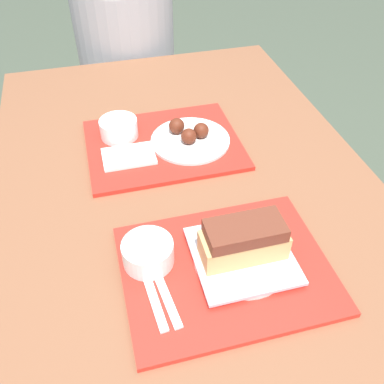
{
  "coord_description": "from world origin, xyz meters",
  "views": [
    {
      "loc": [
        -0.19,
        -0.7,
        1.42
      ],
      "look_at": [
        -0.01,
        -0.01,
        0.78
      ],
      "focal_mm": 40.0,
      "sensor_mm": 36.0,
      "label": 1
    }
  ],
  "objects_px": {
    "tray_near": "(226,269)",
    "bowl_coleslaw_far": "(119,127)",
    "bowl_coleslaw_near": "(148,252)",
    "brisket_sandwich_plate": "(243,247)",
    "wings_plate_far": "(190,136)",
    "tray_far": "(164,145)",
    "person_seated_across": "(125,39)"
  },
  "relations": [
    {
      "from": "bowl_coleslaw_far",
      "to": "wings_plate_far",
      "type": "xyz_separation_m",
      "value": [
        0.18,
        -0.07,
        -0.01
      ]
    },
    {
      "from": "tray_near",
      "to": "person_seated_across",
      "type": "xyz_separation_m",
      "value": [
        -0.03,
        1.2,
        -0.02
      ]
    },
    {
      "from": "tray_far",
      "to": "bowl_coleslaw_far",
      "type": "xyz_separation_m",
      "value": [
        -0.11,
        0.06,
        0.03
      ]
    },
    {
      "from": "tray_near",
      "to": "wings_plate_far",
      "type": "height_order",
      "value": "wings_plate_far"
    },
    {
      "from": "bowl_coleslaw_far",
      "to": "wings_plate_far",
      "type": "distance_m",
      "value": 0.19
    },
    {
      "from": "tray_near",
      "to": "wings_plate_far",
      "type": "bearing_deg",
      "value": 85.07
    },
    {
      "from": "person_seated_across",
      "to": "bowl_coleslaw_far",
      "type": "bearing_deg",
      "value": -99.04
    },
    {
      "from": "tray_far",
      "to": "tray_near",
      "type": "bearing_deg",
      "value": -85.67
    },
    {
      "from": "tray_far",
      "to": "wings_plate_far",
      "type": "bearing_deg",
      "value": -7.02
    },
    {
      "from": "tray_far",
      "to": "bowl_coleslaw_near",
      "type": "distance_m",
      "value": 0.4
    },
    {
      "from": "tray_far",
      "to": "person_seated_across",
      "type": "height_order",
      "value": "person_seated_across"
    },
    {
      "from": "person_seated_across",
      "to": "brisket_sandwich_plate",
      "type": "bearing_deg",
      "value": -86.81
    },
    {
      "from": "bowl_coleslaw_far",
      "to": "person_seated_across",
      "type": "height_order",
      "value": "person_seated_across"
    },
    {
      "from": "tray_near",
      "to": "brisket_sandwich_plate",
      "type": "height_order",
      "value": "brisket_sandwich_plate"
    },
    {
      "from": "tray_near",
      "to": "bowl_coleslaw_far",
      "type": "xyz_separation_m",
      "value": [
        -0.14,
        0.5,
        0.03
      ]
    },
    {
      "from": "tray_near",
      "to": "wings_plate_far",
      "type": "relative_size",
      "value": 1.91
    },
    {
      "from": "tray_near",
      "to": "bowl_coleslaw_far",
      "type": "height_order",
      "value": "bowl_coleslaw_far"
    },
    {
      "from": "brisket_sandwich_plate",
      "to": "bowl_coleslaw_near",
      "type": "bearing_deg",
      "value": 166.65
    },
    {
      "from": "brisket_sandwich_plate",
      "to": "wings_plate_far",
      "type": "xyz_separation_m",
      "value": [
        0.0,
        0.42,
        -0.02
      ]
    },
    {
      "from": "tray_far",
      "to": "bowl_coleslaw_far",
      "type": "relative_size",
      "value": 3.99
    },
    {
      "from": "bowl_coleslaw_near",
      "to": "tray_far",
      "type": "bearing_deg",
      "value": 74.0
    },
    {
      "from": "wings_plate_far",
      "to": "person_seated_across",
      "type": "xyz_separation_m",
      "value": [
        -0.07,
        0.77,
        -0.04
      ]
    },
    {
      "from": "tray_far",
      "to": "brisket_sandwich_plate",
      "type": "height_order",
      "value": "brisket_sandwich_plate"
    },
    {
      "from": "bowl_coleslaw_near",
      "to": "brisket_sandwich_plate",
      "type": "bearing_deg",
      "value": -13.35
    },
    {
      "from": "wings_plate_far",
      "to": "person_seated_across",
      "type": "bearing_deg",
      "value": 94.93
    },
    {
      "from": "tray_near",
      "to": "bowl_coleslaw_far",
      "type": "relative_size",
      "value": 3.99
    },
    {
      "from": "tray_far",
      "to": "wings_plate_far",
      "type": "distance_m",
      "value": 0.07
    },
    {
      "from": "bowl_coleslaw_near",
      "to": "brisket_sandwich_plate",
      "type": "distance_m",
      "value": 0.19
    },
    {
      "from": "brisket_sandwich_plate",
      "to": "bowl_coleslaw_far",
      "type": "height_order",
      "value": "brisket_sandwich_plate"
    },
    {
      "from": "wings_plate_far",
      "to": "brisket_sandwich_plate",
      "type": "bearing_deg",
      "value": -90.04
    },
    {
      "from": "tray_near",
      "to": "bowl_coleslaw_near",
      "type": "relative_size",
      "value": 3.99
    },
    {
      "from": "tray_near",
      "to": "bowl_coleslaw_far",
      "type": "bearing_deg",
      "value": 105.85
    }
  ]
}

